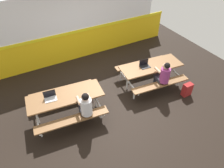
{
  "coord_description": "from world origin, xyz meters",
  "views": [
    {
      "loc": [
        -2.32,
        -4.38,
        4.58
      ],
      "look_at": [
        0.0,
        -0.15,
        0.55
      ],
      "focal_mm": 33.08,
      "sensor_mm": 36.0,
      "label": 1
    }
  ],
  "objects": [
    {
      "name": "student_nearer",
      "position": [
        -1.12,
        -0.76,
        0.71
      ],
      "size": [
        0.39,
        0.54,
        1.21
      ],
      "color": "#2D2D38",
      "rests_on": "ground"
    },
    {
      "name": "picnic_table_left",
      "position": [
        -1.47,
        -0.17,
        0.58
      ],
      "size": [
        2.12,
        1.75,
        0.74
      ],
      "color": "brown",
      "rests_on": "ground"
    },
    {
      "name": "student_further",
      "position": [
        1.51,
        -0.69,
        0.71
      ],
      "size": [
        0.39,
        0.54,
        1.21
      ],
      "color": "#2D2D38",
      "rests_on": "ground"
    },
    {
      "name": "accent_backdrop",
      "position": [
        0.0,
        2.61,
        1.25
      ],
      "size": [
        8.0,
        0.14,
        2.6
      ],
      "color": "yellow",
      "rests_on": "ground"
    },
    {
      "name": "ground_plane",
      "position": [
        0.0,
        0.0,
        -0.01
      ],
      "size": [
        10.0,
        10.0,
        0.02
      ],
      "primitive_type": "cube",
      "color": "black"
    },
    {
      "name": "laptop_dark",
      "position": [
        1.24,
        -0.07,
        0.79
      ],
      "size": [
        0.34,
        0.25,
        0.22
      ],
      "color": "black",
      "rests_on": "picnic_table_right"
    },
    {
      "name": "laptop_silver",
      "position": [
        -1.85,
        -0.09,
        0.79
      ],
      "size": [
        0.34,
        0.25,
        0.22
      ],
      "color": "silver",
      "rests_on": "picnic_table_left"
    },
    {
      "name": "picnic_table_right",
      "position": [
        1.47,
        -0.13,
        0.58
      ],
      "size": [
        2.12,
        1.75,
        0.74
      ],
      "color": "brown",
      "rests_on": "ground"
    },
    {
      "name": "backpack_dark",
      "position": [
        2.16,
        -1.2,
        0.22
      ],
      "size": [
        0.3,
        0.22,
        0.44
      ],
      "color": "maroon",
      "rests_on": "ground"
    }
  ]
}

